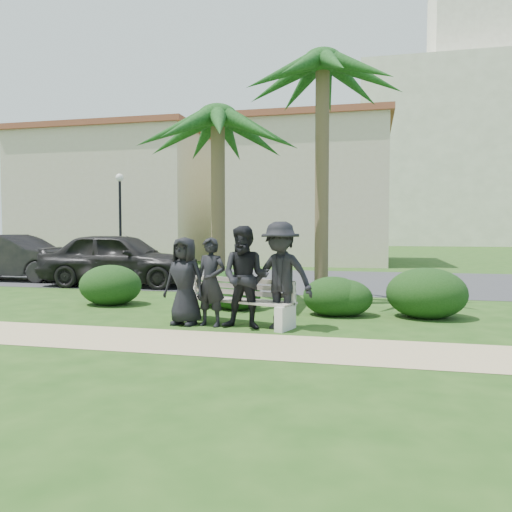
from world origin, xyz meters
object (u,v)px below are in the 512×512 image
object	(u,v)px
car_a	(120,259)
man_c	(245,277)
man_d	(280,276)
palm_left	(218,119)
man_b	(211,282)
palm_right	(323,65)
street_lamp	(120,203)
park_bench	(233,304)
man_a	(185,281)
car_b	(16,258)

from	to	relation	value
car_a	man_c	bearing A→B (deg)	-138.70
man_d	palm_left	size ratio (longest dim) A/B	0.36
man_b	car_a	xyz separation A→B (m)	(-4.71, 5.51, 0.03)
man_b	palm_right	bearing A→B (deg)	73.62
man_d	palm_right	distance (m)	5.54
street_lamp	palm_right	xyz separation A→B (m)	(10.11, -9.35, 2.53)
park_bench	man_c	xyz separation A→B (m)	(0.32, -0.37, 0.53)
park_bench	man_b	distance (m)	0.62
man_a	palm_right	size ratio (longest dim) A/B	0.25
street_lamp	palm_left	distance (m)	12.78
man_d	car_b	xyz separation A→B (m)	(-10.30, 6.28, -0.16)
street_lamp	man_a	distance (m)	14.95
street_lamp	man_c	bearing A→B (deg)	-54.10
street_lamp	palm_left	xyz separation A→B (m)	(7.82, -10.03, 1.29)
man_c	car_a	size ratio (longest dim) A/B	0.37
park_bench	car_a	world-z (taller)	car_a
street_lamp	park_bench	world-z (taller)	street_lamp
man_b	man_c	world-z (taller)	man_c
man_c	palm_right	size ratio (longest dim) A/B	0.28
palm_right	man_b	bearing A→B (deg)	-117.71
man_b	man_d	bearing A→B (deg)	11.79
man_b	car_a	bearing A→B (deg)	141.89
car_a	park_bench	bearing A→B (deg)	-138.50
man_d	man_b	bearing A→B (deg)	-164.87
palm_left	man_a	bearing A→B (deg)	-87.06
man_c	car_b	bearing A→B (deg)	148.24
man_a	car_a	size ratio (longest dim) A/B	0.33
car_b	palm_right	bearing A→B (deg)	-106.31
man_d	palm_left	world-z (taller)	palm_left
car_a	man_a	bearing A→B (deg)	-145.09
man_b	man_c	bearing A→B (deg)	5.50
palm_left	car_b	bearing A→B (deg)	155.65
man_a	car_a	bearing A→B (deg)	136.11
man_a	car_b	distance (m)	10.58
park_bench	man_b	xyz separation A→B (m)	(-0.33, -0.31, 0.43)
man_b	palm_left	world-z (taller)	palm_left
man_c	car_b	world-z (taller)	man_c
park_bench	palm_left	distance (m)	4.54
man_a	man_d	world-z (taller)	man_d
man_d	car_a	world-z (taller)	man_d
street_lamp	car_a	size ratio (longest dim) A/B	0.88
man_b	palm_right	distance (m)	5.89
palm_left	palm_right	bearing A→B (deg)	16.47
street_lamp	man_b	distance (m)	15.25
park_bench	car_b	world-z (taller)	car_b
man_c	palm_left	distance (m)	4.39
street_lamp	man_d	distance (m)	15.95
man_a	car_b	world-z (taller)	man_a
street_lamp	man_c	size ratio (longest dim) A/B	2.39
man_c	man_a	bearing A→B (deg)	176.82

